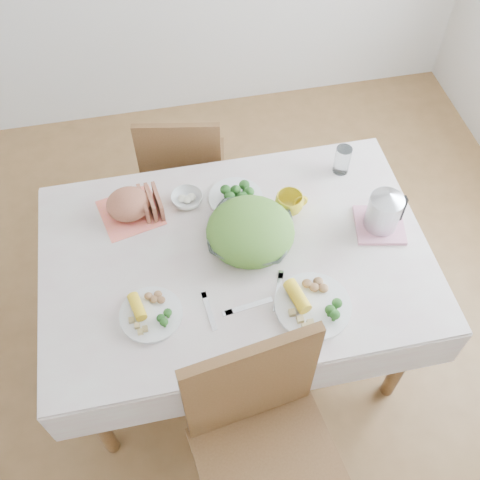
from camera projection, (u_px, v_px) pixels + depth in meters
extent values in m
plane|color=brown|center=(237.00, 341.00, 2.79)|extent=(3.60, 3.60, 0.00)
cube|color=brown|center=(236.00, 303.00, 2.49)|extent=(1.40, 0.90, 0.75)
cube|color=beige|center=(236.00, 255.00, 2.18)|extent=(1.50, 1.00, 0.01)
cube|color=brown|center=(271.00, 476.00, 1.97)|extent=(0.55, 0.55, 1.06)
cube|color=brown|center=(185.00, 164.00, 2.86)|extent=(0.47, 0.47, 0.89)
imported|color=white|center=(250.00, 235.00, 2.18)|extent=(0.42, 0.42, 0.08)
cylinder|color=white|center=(151.00, 315.00, 2.00)|extent=(0.25, 0.25, 0.02)
cylinder|color=white|center=(313.00, 306.00, 2.02)|extent=(0.31, 0.31, 0.02)
cylinder|color=beige|center=(236.00, 199.00, 2.33)|extent=(0.29, 0.29, 0.02)
cube|color=#FF7861|center=(131.00, 213.00, 2.29)|extent=(0.28, 0.28, 0.00)
ellipsoid|color=#945239|center=(128.00, 204.00, 2.25)|extent=(0.18, 0.17, 0.11)
imported|color=white|center=(187.00, 199.00, 2.31)|extent=(0.15, 0.15, 0.04)
imported|color=yellow|center=(289.00, 203.00, 2.26)|extent=(0.13, 0.13, 0.09)
cylinder|color=white|center=(342.00, 160.00, 2.38)|extent=(0.08, 0.08, 0.13)
cube|color=pink|center=(379.00, 225.00, 2.25)|extent=(0.23, 0.23, 0.02)
cylinder|color=#B2B5BA|center=(385.00, 207.00, 2.16)|extent=(0.17, 0.17, 0.18)
cube|color=silver|center=(209.00, 311.00, 2.02)|extent=(0.03, 0.17, 0.00)
cube|color=silver|center=(278.00, 292.00, 2.07)|extent=(0.08, 0.16, 0.00)
cube|color=silver|center=(249.00, 306.00, 2.03)|extent=(0.18, 0.04, 0.00)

